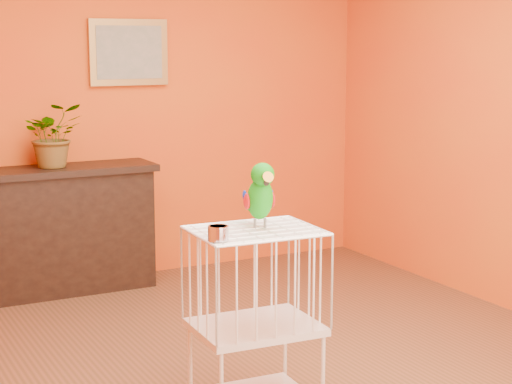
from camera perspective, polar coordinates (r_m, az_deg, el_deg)
ground at (r=4.97m, az=0.72°, el=-11.64°), size 4.50×4.50×0.00m
room_shell at (r=4.62m, az=0.77°, el=6.93°), size 4.50×4.50×4.50m
console_cabinet at (r=6.45m, az=-12.28°, el=-2.42°), size 1.26×0.45×0.93m
potted_plant at (r=6.32m, az=-13.31°, el=3.23°), size 0.44×0.49×0.36m
framed_picture at (r=6.65m, az=-8.47°, el=9.20°), size 0.62×0.04×0.50m
birdcage at (r=4.28m, az=-0.04°, el=-8.38°), size 0.62×0.49×0.93m
feed_cup at (r=3.92m, az=-2.53°, el=-2.75°), size 0.10×0.10×0.07m
parrot at (r=4.17m, az=0.28°, el=-0.14°), size 0.17×0.30×0.33m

